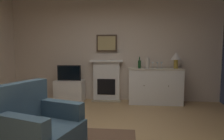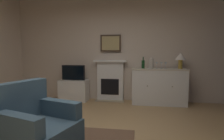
# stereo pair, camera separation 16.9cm
# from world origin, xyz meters

# --- Properties ---
(wall_rear) EXTENTS (5.70, 0.06, 2.99)m
(wall_rear) POSITION_xyz_m (0.00, 2.58, 1.50)
(wall_rear) COLOR beige
(wall_rear) RESTS_ON ground_plane
(fireplace_unit) EXTENTS (0.87, 0.30, 1.10)m
(fireplace_unit) POSITION_xyz_m (-0.13, 2.46, 0.55)
(fireplace_unit) COLOR white
(fireplace_unit) RESTS_ON ground_plane
(framed_picture) EXTENTS (0.55, 0.04, 0.45)m
(framed_picture) POSITION_xyz_m (-0.13, 2.50, 1.55)
(framed_picture) COLOR #473323
(sideboard_cabinet) EXTENTS (1.35, 0.49, 0.90)m
(sideboard_cabinet) POSITION_xyz_m (1.13, 2.28, 0.45)
(sideboard_cabinet) COLOR white
(sideboard_cabinet) RESTS_ON ground_plane
(table_lamp) EXTENTS (0.26, 0.26, 0.40)m
(table_lamp) POSITION_xyz_m (1.63, 2.28, 1.18)
(table_lamp) COLOR #B79338
(table_lamp) RESTS_ON sideboard_cabinet
(wine_bottle) EXTENTS (0.08, 0.08, 0.29)m
(wine_bottle) POSITION_xyz_m (0.73, 2.28, 1.01)
(wine_bottle) COLOR #193F1E
(wine_bottle) RESTS_ON sideboard_cabinet
(wine_glass_left) EXTENTS (0.07, 0.07, 0.16)m
(wine_glass_left) POSITION_xyz_m (1.06, 2.28, 1.02)
(wine_glass_left) COLOR silver
(wine_glass_left) RESTS_ON sideboard_cabinet
(wine_glass_center) EXTENTS (0.07, 0.07, 0.16)m
(wine_glass_center) POSITION_xyz_m (1.17, 2.23, 1.02)
(wine_glass_center) COLOR silver
(wine_glass_center) RESTS_ON sideboard_cabinet
(wine_glass_right) EXTENTS (0.07, 0.07, 0.16)m
(wine_glass_right) POSITION_xyz_m (1.28, 2.28, 1.02)
(wine_glass_right) COLOR silver
(wine_glass_right) RESTS_ON sideboard_cabinet
(vase_decorative) EXTENTS (0.11, 0.11, 0.28)m
(vase_decorative) POSITION_xyz_m (0.93, 2.23, 1.04)
(vase_decorative) COLOR beige
(vase_decorative) RESTS_ON sideboard_cabinet
(tv_cabinet) EXTENTS (0.75, 0.42, 0.56)m
(tv_cabinet) POSITION_xyz_m (-1.11, 2.29, 0.28)
(tv_cabinet) COLOR white
(tv_cabinet) RESTS_ON ground_plane
(tv_set) EXTENTS (0.62, 0.07, 0.40)m
(tv_set) POSITION_xyz_m (-1.11, 2.27, 0.76)
(tv_set) COLOR black
(tv_set) RESTS_ON tv_cabinet
(armchair) EXTENTS (1.00, 0.96, 0.92)m
(armchair) POSITION_xyz_m (-0.62, -0.33, 0.38)
(armchair) COLOR #3F596B
(armchair) RESTS_ON ground_plane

